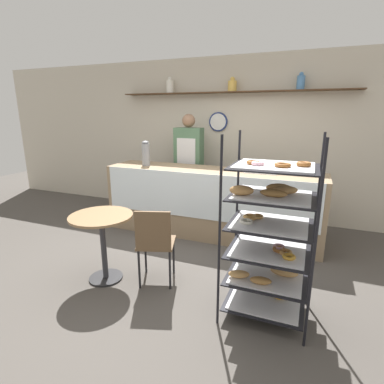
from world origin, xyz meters
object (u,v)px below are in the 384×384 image
Objects in this scene: person_worker at (189,163)px; donut_tray_counter at (261,170)px; cafe_table at (102,232)px; pastry_rack at (270,236)px; cafe_chair at (155,239)px; coffee_carafe at (146,154)px.

person_worker is 4.06× the size of donut_tray_counter.
pastry_rack is at bearing 1.93° from cafe_table.
cafe_chair is at bearing 177.62° from pastry_rack.
pastry_rack is 4.32× the size of coffee_carafe.
donut_tray_counter is (1.37, 1.73, 0.46)m from cafe_table.
pastry_rack is at bearing -77.52° from donut_tray_counter.
coffee_carafe is at bearing -76.05° from cafe_chair.
person_worker is 2.19m from cafe_chair.
person_worker reaches higher than cafe_table.
cafe_chair is (0.58, 0.11, -0.04)m from cafe_table.
pastry_rack reaches higher than cafe_table.
cafe_chair is at bearing -76.98° from person_worker.
coffee_carafe is 0.87× the size of donut_tray_counter.
pastry_rack reaches higher than cafe_chair.
person_worker is (-1.64, 2.14, 0.21)m from pastry_rack.
person_worker is 2.37× the size of cafe_table.
cafe_chair is 1.87m from donut_tray_counter.
coffee_carafe reaches higher than cafe_table.
donut_tray_counter is (-0.37, 1.67, 0.26)m from pastry_rack.
person_worker reaches higher than coffee_carafe.
donut_tray_counter is (0.79, 1.62, 0.50)m from cafe_chair.
coffee_carafe is (-2.11, 1.53, 0.42)m from pastry_rack.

